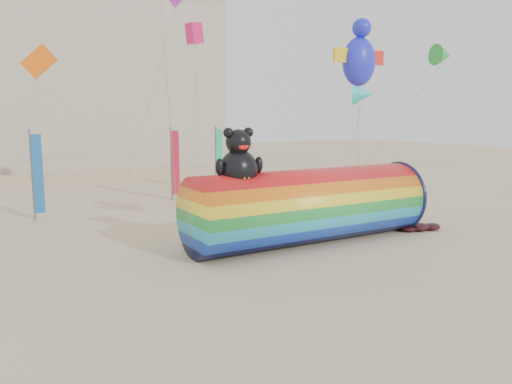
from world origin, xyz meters
TOP-DOWN VIEW (x-y plane):
  - ground at (0.00, 0.00)m, footprint 160.00×160.00m
  - windsock_assembly at (2.66, 0.26)m, footprint 11.95×3.64m
  - kite_handler at (9.20, 1.29)m, footprint 0.73×0.67m
  - fabric_bundle at (9.20, -0.73)m, footprint 2.62×1.35m
  - festival_banners at (0.15, 14.76)m, footprint 14.58×5.15m

SIDE VIEW (x-z plane):
  - ground at x=0.00m, z-range 0.00..0.00m
  - fabric_bundle at x=9.20m, z-range -0.03..0.37m
  - kite_handler at x=9.20m, z-range 0.00..1.67m
  - windsock_assembly at x=2.66m, z-range -0.93..4.58m
  - festival_banners at x=0.15m, z-range 0.04..5.24m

